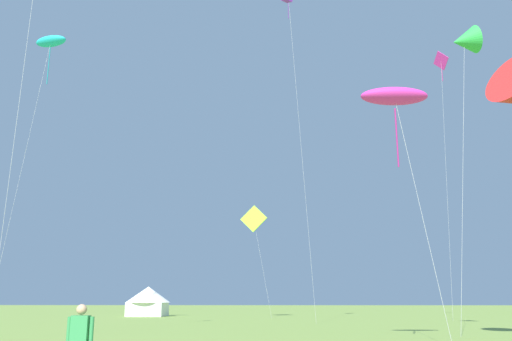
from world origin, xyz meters
name	(u,v)px	position (x,y,z in m)	size (l,w,h in m)	color
kite_magenta_parafoil	(394,97)	(6.80, 19.74, 10.66)	(3.08, 1.66, 11.13)	#E02DA3
kite_magenta_diamond	(441,66)	(18.58, 50.36, 25.76)	(2.20, 3.26, 27.37)	#E02DA3
kite_cyan_parafoil	(51,42)	(-18.16, 38.77, 23.60)	(3.66, 2.67, 24.22)	#1EB7CC
kite_green_delta	(464,41)	(13.10, 27.98, 17.40)	(3.35, 3.08, 18.38)	green
kite_lime_diamond	(254,219)	(-1.42, 55.28, 10.43)	(3.44, 1.67, 11.99)	#99DB2D
festival_tent_left	(148,300)	(-13.91, 60.21, 1.85)	(5.14, 5.14, 3.34)	white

